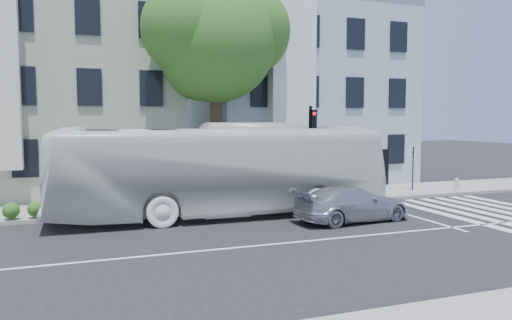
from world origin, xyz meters
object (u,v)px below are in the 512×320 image
bus (221,170)px  fire_hydrant (457,184)px  sedan (352,204)px  traffic_signal (311,139)px

bus → fire_hydrant: 13.62m
sedan → traffic_signal: traffic_signal is taller
sedan → fire_hydrant: 10.03m
sedan → traffic_signal: size_ratio=1.02×
sedan → fire_hydrant: size_ratio=6.94×
bus → sedan: bus is taller
bus → traffic_signal: size_ratio=2.98×
sedan → fire_hydrant: bearing=-69.7°
bus → sedan: size_ratio=2.91×
bus → fire_hydrant: bus is taller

